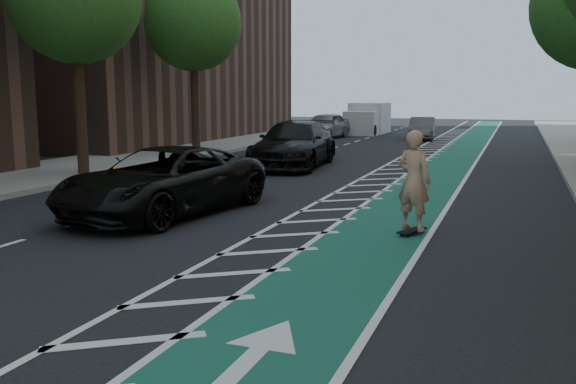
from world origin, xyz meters
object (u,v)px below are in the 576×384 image
at_px(suv_near, 164,181).
at_px(suv_far, 294,144).
at_px(skateboarder, 414,180).
at_px(barrel_a, 118,188).

bearing_deg(suv_near, suv_far, 99.87).
distance_m(suv_near, suv_far, 9.72).
height_order(skateboarder, suv_near, skateboarder).
bearing_deg(suv_far, skateboarder, -63.60).
relative_size(suv_far, barrel_a, 6.46).
xyz_separation_m(skateboarder, suv_near, (-5.72, 0.11, -0.32)).
bearing_deg(suv_far, barrel_a, -104.04).
relative_size(skateboarder, suv_far, 0.33).
xyz_separation_m(suv_far, barrel_a, (-1.40, -9.09, -0.42)).
xyz_separation_m(skateboarder, suv_far, (-6.07, 9.83, -0.23)).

